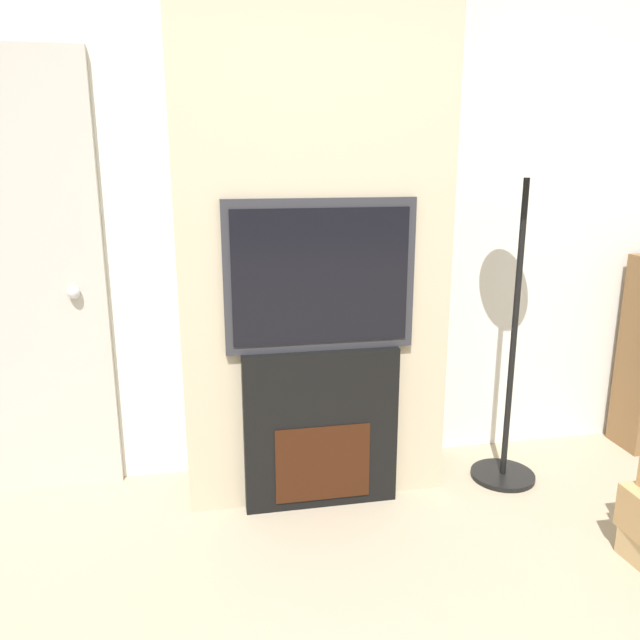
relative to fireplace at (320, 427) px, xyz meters
The scene contains 5 objects.
wall_back 1.07m from the fireplace, 90.00° to the left, with size 6.00×0.06×2.70m.
chimney_breast 0.99m from the fireplace, 90.00° to the left, with size 1.24×0.42×2.70m.
fireplace is the anchor object (origin of this frame).
television 0.73m from the fireplace, 90.00° to the right, with size 0.85×0.07×0.68m.
floor_lamp 1.24m from the fireplace, ahead, with size 0.33×0.33×1.63m.
Camera 1 is at (-0.52, -1.08, 1.62)m, focal length 35.00 mm.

